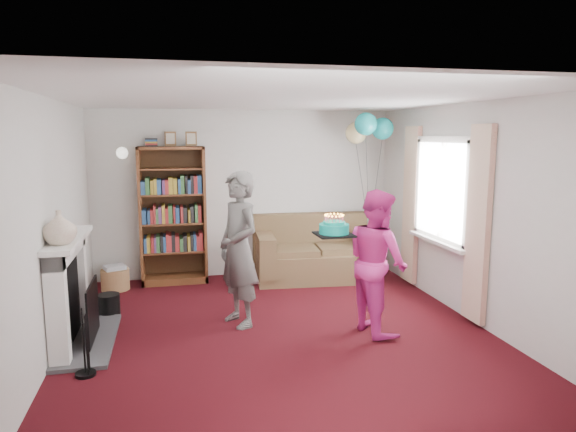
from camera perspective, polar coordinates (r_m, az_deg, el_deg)
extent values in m
plane|color=black|center=(5.72, -0.94, -12.90)|extent=(5.00, 5.00, 0.00)
cube|color=silver|center=(7.83, -4.76, 2.52)|extent=(4.50, 0.02, 2.50)
cube|color=silver|center=(5.39, -25.19, -1.28)|extent=(0.02, 5.00, 2.50)
cube|color=silver|center=(6.24, 19.79, 0.35)|extent=(0.02, 5.00, 2.50)
cube|color=white|center=(5.32, -1.01, 13.03)|extent=(4.50, 5.00, 0.01)
cube|color=#3F3F42|center=(5.86, -21.40, -12.77)|extent=(0.55, 1.40, 0.04)
cube|color=white|center=(5.21, -24.27, -9.74)|extent=(0.18, 0.14, 1.06)
cube|color=white|center=(6.24, -22.31, -6.55)|extent=(0.18, 0.14, 1.06)
cube|color=white|center=(5.61, -23.49, -3.40)|extent=(0.18, 1.24, 0.16)
cube|color=white|center=(5.58, -23.25, -2.39)|extent=(0.28, 1.35, 0.05)
cube|color=black|center=(5.74, -23.36, -8.48)|extent=(0.10, 0.80, 0.86)
cube|color=black|center=(5.75, -20.88, -9.89)|extent=(0.02, 0.70, 0.60)
cylinder|color=black|center=(5.02, -21.77, -12.83)|extent=(0.18, 0.18, 0.64)
cylinder|color=black|center=(6.55, -19.29, -9.30)|extent=(0.26, 0.26, 0.26)
cube|color=white|center=(6.66, 17.01, 8.13)|extent=(0.08, 1.30, 0.08)
cube|color=white|center=(6.79, 16.53, -2.46)|extent=(0.08, 1.30, 0.08)
cube|color=white|center=(6.71, 16.99, 2.79)|extent=(0.01, 1.15, 1.20)
cube|color=white|center=(6.78, 16.30, -2.73)|extent=(0.14, 1.32, 0.04)
cube|color=beige|center=(6.04, 20.37, -0.92)|extent=(0.07, 0.38, 2.20)
cube|color=beige|center=(7.45, 13.50, 1.19)|extent=(0.07, 0.38, 2.20)
cylinder|color=gold|center=(7.67, -17.91, 6.85)|extent=(0.04, 0.12, 0.04)
sphere|color=white|center=(7.58, -17.96, 6.68)|extent=(0.16, 0.16, 0.16)
cube|color=#472B14|center=(7.74, -12.66, 0.26)|extent=(0.93, 0.04, 1.97)
cube|color=brown|center=(7.56, -16.03, -0.07)|extent=(0.04, 0.42, 1.97)
cube|color=brown|center=(7.56, -9.27, 0.16)|extent=(0.04, 0.42, 1.97)
cube|color=brown|center=(7.46, -12.91, 7.37)|extent=(0.93, 0.42, 0.04)
cube|color=brown|center=(7.75, -12.41, -6.79)|extent=(0.93, 0.42, 0.10)
cube|color=brown|center=(7.64, -12.52, -3.79)|extent=(0.85, 0.38, 0.03)
cube|color=brown|center=(7.56, -12.63, -0.73)|extent=(0.85, 0.38, 0.02)
cube|color=brown|center=(7.51, -12.74, 2.39)|extent=(0.85, 0.38, 0.02)
cube|color=brown|center=(7.47, -12.83, 5.15)|extent=(0.85, 0.38, 0.02)
cube|color=maroon|center=(7.44, -14.94, 7.91)|extent=(0.16, 0.22, 0.12)
cube|color=brown|center=(7.51, -12.95, 8.38)|extent=(0.16, 0.02, 0.20)
cube|color=brown|center=(7.52, -10.71, 8.45)|extent=(0.16, 0.02, 0.20)
cube|color=brown|center=(7.72, 3.09, -5.42)|extent=(1.77, 0.94, 0.42)
cube|color=brown|center=(7.97, 2.42, -2.28)|extent=(1.77, 0.24, 0.73)
cube|color=brown|center=(7.51, -2.53, -4.21)|extent=(0.24, 0.89, 0.57)
cube|color=brown|center=(7.91, 8.43, -3.61)|extent=(0.24, 0.89, 0.57)
cube|color=brown|center=(7.50, 0.36, -3.98)|extent=(0.75, 0.64, 0.12)
cube|color=brown|center=(7.71, 6.09, -3.66)|extent=(0.75, 0.64, 0.12)
cylinder|color=olive|center=(7.57, -18.64, -6.70)|extent=(0.38, 0.38, 0.29)
cube|color=beige|center=(7.52, -18.71, -5.42)|extent=(0.27, 0.21, 0.06)
imported|color=black|center=(5.76, -5.49, -3.69)|extent=(0.63, 0.75, 1.74)
imported|color=#D52A89|center=(5.64, 9.89, -4.98)|extent=(0.70, 0.84, 1.56)
cube|color=black|center=(5.40, 5.12, -2.05)|extent=(0.38, 0.38, 0.02)
cylinder|color=#0D9A89|center=(5.39, 5.13, -1.43)|extent=(0.31, 0.31, 0.10)
cylinder|color=#0D9A89|center=(5.38, 5.14, -0.80)|extent=(0.23, 0.23, 0.04)
cylinder|color=#DD6280|center=(5.40, 6.10, -0.39)|extent=(0.01, 0.01, 0.09)
sphere|color=orange|center=(5.39, 6.11, 0.13)|extent=(0.02, 0.02, 0.02)
cylinder|color=#DD6280|center=(5.43, 5.89, -0.33)|extent=(0.01, 0.01, 0.09)
sphere|color=orange|center=(5.42, 5.89, 0.19)|extent=(0.02, 0.02, 0.02)
cylinder|color=#DD6280|center=(5.45, 5.55, -0.29)|extent=(0.01, 0.01, 0.09)
sphere|color=orange|center=(5.45, 5.56, 0.23)|extent=(0.02, 0.02, 0.02)
cylinder|color=#DD6280|center=(5.46, 5.15, -0.27)|extent=(0.01, 0.01, 0.09)
sphere|color=orange|center=(5.45, 5.16, 0.25)|extent=(0.02, 0.02, 0.02)
cylinder|color=#DD6280|center=(5.45, 4.75, -0.28)|extent=(0.01, 0.01, 0.09)
sphere|color=orange|center=(5.45, 4.75, 0.24)|extent=(0.02, 0.02, 0.02)
cylinder|color=#DD6280|center=(5.43, 4.41, -0.31)|extent=(0.01, 0.01, 0.09)
sphere|color=orange|center=(5.42, 4.42, 0.21)|extent=(0.02, 0.02, 0.02)
cylinder|color=#DD6280|center=(5.40, 4.20, -0.37)|extent=(0.01, 0.01, 0.09)
sphere|color=orange|center=(5.39, 4.20, 0.16)|extent=(0.02, 0.02, 0.02)
cylinder|color=#DD6280|center=(5.36, 4.15, -0.43)|extent=(0.01, 0.01, 0.09)
sphere|color=orange|center=(5.35, 4.15, 0.10)|extent=(0.02, 0.02, 0.02)
cylinder|color=#DD6280|center=(5.32, 4.27, -0.50)|extent=(0.01, 0.01, 0.09)
sphere|color=orange|center=(5.32, 4.28, 0.03)|extent=(0.02, 0.02, 0.02)
cylinder|color=#DD6280|center=(5.29, 4.55, -0.56)|extent=(0.01, 0.01, 0.09)
sphere|color=orange|center=(5.29, 4.55, -0.02)|extent=(0.02, 0.02, 0.02)
cylinder|color=#DD6280|center=(5.28, 4.93, -0.59)|extent=(0.01, 0.01, 0.09)
sphere|color=orange|center=(5.27, 4.94, -0.05)|extent=(0.02, 0.02, 0.02)
cylinder|color=#DD6280|center=(5.28, 5.36, -0.60)|extent=(0.01, 0.01, 0.09)
sphere|color=orange|center=(5.27, 5.37, -0.06)|extent=(0.02, 0.02, 0.02)
cylinder|color=#DD6280|center=(5.29, 5.74, -0.57)|extent=(0.01, 0.01, 0.09)
sphere|color=orange|center=(5.29, 5.75, -0.04)|extent=(0.02, 0.02, 0.02)
cylinder|color=#DD6280|center=(5.32, 6.02, -0.52)|extent=(0.01, 0.01, 0.09)
sphere|color=orange|center=(5.32, 6.03, 0.01)|extent=(0.02, 0.02, 0.02)
cylinder|color=#DD6280|center=(5.36, 6.15, -0.46)|extent=(0.01, 0.01, 0.09)
sphere|color=orange|center=(5.35, 6.16, 0.07)|extent=(0.02, 0.02, 0.02)
sphere|color=#3F3F3F|center=(7.68, 9.02, -1.95)|extent=(0.02, 0.02, 0.02)
sphere|color=teal|center=(7.65, 10.45, 9.53)|extent=(0.32, 0.32, 0.32)
sphere|color=#F8E597|center=(7.71, 7.59, 9.14)|extent=(0.32, 0.32, 0.32)
sphere|color=teal|center=(7.35, 8.66, 10.07)|extent=(0.32, 0.32, 0.32)
imported|color=beige|center=(5.21, -24.06, -1.15)|extent=(0.34, 0.34, 0.32)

